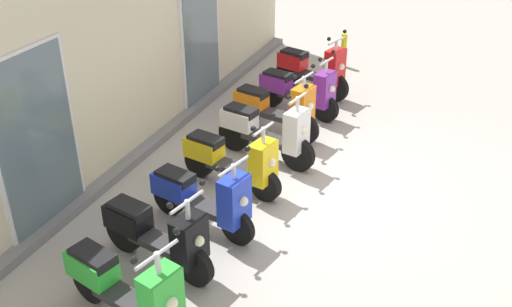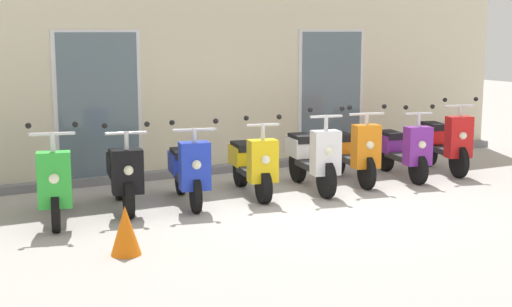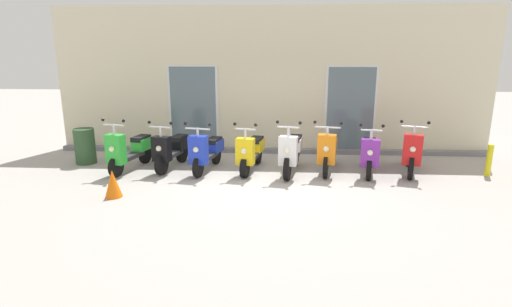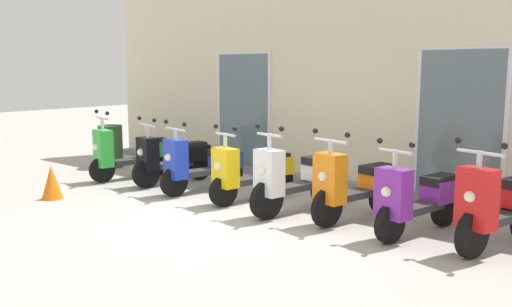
{
  "view_description": "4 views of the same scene",
  "coord_description": "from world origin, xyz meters",
  "px_view_note": "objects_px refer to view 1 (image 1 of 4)",
  "views": [
    {
      "loc": [
        -6.75,
        -1.97,
        4.45
      ],
      "look_at": [
        -0.25,
        0.78,
        0.53
      ],
      "focal_mm": 41.86,
      "sensor_mm": 36.0,
      "label": 1
    },
    {
      "loc": [
        -5.11,
        -7.94,
        2.31
      ],
      "look_at": [
        -0.45,
        0.84,
        0.63
      ],
      "focal_mm": 51.68,
      "sensor_mm": 36.0,
      "label": 2
    },
    {
      "loc": [
        0.23,
        -7.73,
        2.67
      ],
      "look_at": [
        -0.25,
        0.34,
        0.59
      ],
      "focal_mm": 28.15,
      "sensor_mm": 36.0,
      "label": 3
    },
    {
      "loc": [
        4.78,
        -5.13,
        1.99
      ],
      "look_at": [
        -0.18,
        0.89,
        0.77
      ],
      "focal_mm": 38.14,
      "sensor_mm": 36.0,
      "label": 4
    }
  ],
  "objects_px": {
    "scooter_purple": "(299,90)",
    "scooter_red": "(313,69)",
    "scooter_green": "(127,288)",
    "scooter_black": "(157,234)",
    "scooter_blue": "(203,197)",
    "curb_bollard": "(344,50)",
    "scooter_yellow": "(232,160)",
    "scooter_white": "(267,131)",
    "scooter_orange": "(276,107)"
  },
  "relations": [
    {
      "from": "scooter_blue",
      "to": "curb_bollard",
      "type": "relative_size",
      "value": 2.2
    },
    {
      "from": "scooter_black",
      "to": "scooter_white",
      "type": "distance_m",
      "value": 2.77
    },
    {
      "from": "scooter_red",
      "to": "scooter_blue",
      "type": "bearing_deg",
      "value": -178.91
    },
    {
      "from": "curb_bollard",
      "to": "scooter_white",
      "type": "bearing_deg",
      "value": -179.67
    },
    {
      "from": "scooter_green",
      "to": "scooter_purple",
      "type": "distance_m",
      "value": 5.4
    },
    {
      "from": "scooter_white",
      "to": "curb_bollard",
      "type": "height_order",
      "value": "scooter_white"
    },
    {
      "from": "scooter_green",
      "to": "curb_bollard",
      "type": "height_order",
      "value": "scooter_green"
    },
    {
      "from": "scooter_green",
      "to": "scooter_red",
      "type": "height_order",
      "value": "scooter_green"
    },
    {
      "from": "scooter_green",
      "to": "scooter_white",
      "type": "xyz_separation_m",
      "value": [
        3.67,
        0.01,
        0.01
      ]
    },
    {
      "from": "scooter_red",
      "to": "curb_bollard",
      "type": "height_order",
      "value": "scooter_red"
    },
    {
      "from": "scooter_blue",
      "to": "scooter_white",
      "type": "relative_size",
      "value": 0.94
    },
    {
      "from": "scooter_white",
      "to": "scooter_purple",
      "type": "height_order",
      "value": "scooter_white"
    },
    {
      "from": "scooter_blue",
      "to": "scooter_white",
      "type": "bearing_deg",
      "value": -1.87
    },
    {
      "from": "scooter_black",
      "to": "scooter_blue",
      "type": "xyz_separation_m",
      "value": [
        0.85,
        -0.14,
        0.01
      ]
    },
    {
      "from": "scooter_orange",
      "to": "scooter_purple",
      "type": "relative_size",
      "value": 1.03
    },
    {
      "from": "curb_bollard",
      "to": "scooter_black",
      "type": "bearing_deg",
      "value": 178.58
    },
    {
      "from": "scooter_red",
      "to": "scooter_green",
      "type": "bearing_deg",
      "value": -178.53
    },
    {
      "from": "scooter_blue",
      "to": "scooter_white",
      "type": "distance_m",
      "value": 1.92
    },
    {
      "from": "scooter_orange",
      "to": "scooter_white",
      "type": "bearing_deg",
      "value": -168.49
    },
    {
      "from": "scooter_blue",
      "to": "scooter_orange",
      "type": "height_order",
      "value": "scooter_orange"
    },
    {
      "from": "scooter_orange",
      "to": "scooter_red",
      "type": "height_order",
      "value": "scooter_red"
    },
    {
      "from": "scooter_green",
      "to": "scooter_black",
      "type": "height_order",
      "value": "scooter_green"
    },
    {
      "from": "scooter_blue",
      "to": "scooter_red",
      "type": "bearing_deg",
      "value": 1.09
    },
    {
      "from": "scooter_purple",
      "to": "scooter_red",
      "type": "height_order",
      "value": "scooter_red"
    },
    {
      "from": "scooter_yellow",
      "to": "scooter_white",
      "type": "xyz_separation_m",
      "value": [
        0.91,
        -0.14,
        0.05
      ]
    },
    {
      "from": "scooter_black",
      "to": "scooter_white",
      "type": "relative_size",
      "value": 0.94
    },
    {
      "from": "scooter_orange",
      "to": "scooter_purple",
      "type": "height_order",
      "value": "scooter_orange"
    },
    {
      "from": "scooter_orange",
      "to": "curb_bollard",
      "type": "height_order",
      "value": "scooter_orange"
    },
    {
      "from": "scooter_black",
      "to": "scooter_orange",
      "type": "relative_size",
      "value": 0.96
    },
    {
      "from": "scooter_black",
      "to": "scooter_blue",
      "type": "bearing_deg",
      "value": -9.15
    },
    {
      "from": "scooter_black",
      "to": "scooter_yellow",
      "type": "distance_m",
      "value": 1.85
    },
    {
      "from": "scooter_black",
      "to": "scooter_red",
      "type": "distance_m",
      "value": 5.4
    },
    {
      "from": "scooter_purple",
      "to": "curb_bollard",
      "type": "bearing_deg",
      "value": -1.71
    },
    {
      "from": "scooter_blue",
      "to": "scooter_purple",
      "type": "bearing_deg",
      "value": 0.61
    },
    {
      "from": "scooter_blue",
      "to": "scooter_purple",
      "type": "distance_m",
      "value": 3.64
    },
    {
      "from": "scooter_red",
      "to": "curb_bollard",
      "type": "distance_m",
      "value": 1.65
    },
    {
      "from": "scooter_red",
      "to": "scooter_yellow",
      "type": "bearing_deg",
      "value": -179.87
    },
    {
      "from": "scooter_yellow",
      "to": "scooter_orange",
      "type": "xyz_separation_m",
      "value": [
        1.74,
        0.03,
        0.05
      ]
    },
    {
      "from": "scooter_black",
      "to": "curb_bollard",
      "type": "xyz_separation_m",
      "value": [
        7.05,
        -0.17,
        -0.11
      ]
    },
    {
      "from": "scooter_orange",
      "to": "scooter_red",
      "type": "bearing_deg",
      "value": -0.61
    },
    {
      "from": "scooter_blue",
      "to": "scooter_green",
      "type": "bearing_deg",
      "value": -177.56
    },
    {
      "from": "scooter_black",
      "to": "scooter_red",
      "type": "height_order",
      "value": "scooter_red"
    },
    {
      "from": "scooter_orange",
      "to": "curb_bollard",
      "type": "distance_m",
      "value": 3.46
    },
    {
      "from": "scooter_black",
      "to": "scooter_orange",
      "type": "bearing_deg",
      "value": -0.48
    },
    {
      "from": "scooter_white",
      "to": "scooter_red",
      "type": "relative_size",
      "value": 1.07
    },
    {
      "from": "scooter_black",
      "to": "scooter_orange",
      "type": "height_order",
      "value": "scooter_orange"
    },
    {
      "from": "scooter_green",
      "to": "scooter_orange",
      "type": "relative_size",
      "value": 0.98
    },
    {
      "from": "scooter_blue",
      "to": "scooter_yellow",
      "type": "bearing_deg",
      "value": 4.49
    },
    {
      "from": "scooter_blue",
      "to": "scooter_yellow",
      "type": "xyz_separation_m",
      "value": [
        1.0,
        0.08,
        -0.02
      ]
    },
    {
      "from": "scooter_green",
      "to": "scooter_purple",
      "type": "xyz_separation_m",
      "value": [
        5.4,
        0.11,
        -0.03
      ]
    }
  ]
}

